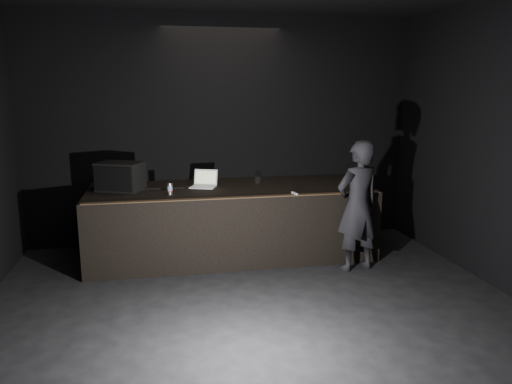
{
  "coord_description": "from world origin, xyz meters",
  "views": [
    {
      "loc": [
        -1.0,
        -4.24,
        2.38
      ],
      "look_at": [
        0.3,
        2.3,
        1.01
      ],
      "focal_mm": 35.0,
      "sensor_mm": 36.0,
      "label": 1
    }
  ],
  "objects_px": {
    "laptop": "(204,182)",
    "person": "(358,206)",
    "beer_can": "(170,189)",
    "stage_monitor": "(120,176)",
    "stage_riser": "(230,221)"
  },
  "relations": [
    {
      "from": "laptop",
      "to": "beer_can",
      "type": "height_order",
      "value": "laptop"
    },
    {
      "from": "stage_riser",
      "to": "stage_monitor",
      "type": "distance_m",
      "value": 1.68
    },
    {
      "from": "stage_riser",
      "to": "beer_can",
      "type": "bearing_deg",
      "value": -159.23
    },
    {
      "from": "beer_can",
      "to": "laptop",
      "type": "bearing_deg",
      "value": 42.42
    },
    {
      "from": "laptop",
      "to": "person",
      "type": "relative_size",
      "value": 0.25
    },
    {
      "from": "beer_can",
      "to": "stage_riser",
      "type": "bearing_deg",
      "value": 20.77
    },
    {
      "from": "stage_riser",
      "to": "laptop",
      "type": "xyz_separation_m",
      "value": [
        -0.36,
        0.13,
        0.56
      ]
    },
    {
      "from": "stage_monitor",
      "to": "laptop",
      "type": "bearing_deg",
      "value": 26.43
    },
    {
      "from": "stage_riser",
      "to": "laptop",
      "type": "relative_size",
      "value": 9.15
    },
    {
      "from": "stage_riser",
      "to": "person",
      "type": "distance_m",
      "value": 1.87
    },
    {
      "from": "laptop",
      "to": "person",
      "type": "bearing_deg",
      "value": -7.32
    },
    {
      "from": "stage_monitor",
      "to": "person",
      "type": "xyz_separation_m",
      "value": [
        3.09,
        -1.03,
        -0.33
      ]
    },
    {
      "from": "beer_can",
      "to": "person",
      "type": "bearing_deg",
      "value": -14.42
    },
    {
      "from": "laptop",
      "to": "beer_can",
      "type": "distance_m",
      "value": 0.68
    },
    {
      "from": "stage_riser",
      "to": "person",
      "type": "xyz_separation_m",
      "value": [
        1.56,
        -0.95,
        0.37
      ]
    }
  ]
}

